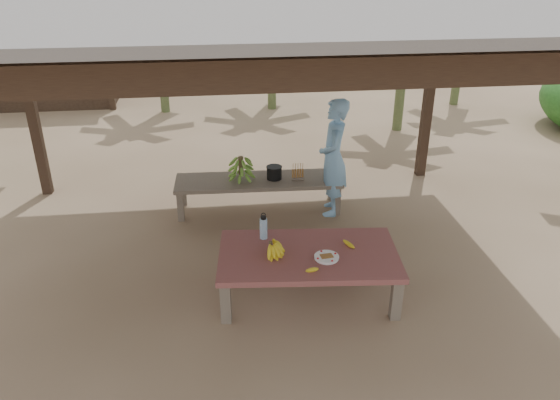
{
  "coord_description": "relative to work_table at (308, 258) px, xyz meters",
  "views": [
    {
      "loc": [
        -0.32,
        -5.24,
        3.38
      ],
      "look_at": [
        0.32,
        0.02,
        0.8
      ],
      "focal_mm": 35.0,
      "sensor_mm": 36.0,
      "label": 1
    }
  ],
  "objects": [
    {
      "name": "banana_plant_n",
      "position": [
        0.36,
        6.77,
        1.77
      ],
      "size": [
        1.8,
        1.8,
        2.68
      ],
      "color": "#596638",
      "rests_on": "ground"
    },
    {
      "name": "bench",
      "position": [
        -0.33,
        2.0,
        -0.04
      ],
      "size": [
        2.22,
        0.68,
        0.45
      ],
      "rotation": [
        0.0,
        0.0,
        -0.04
      ],
      "color": "brown",
      "rests_on": "ground"
    },
    {
      "name": "ripe_banana_bunch",
      "position": [
        -0.38,
        0.01,
        0.15
      ],
      "size": [
        0.34,
        0.33,
        0.16
      ],
      "primitive_type": null,
      "rotation": [
        0.0,
        0.0,
        -0.48
      ],
      "color": "yellow",
      "rests_on": "work_table"
    },
    {
      "name": "woman",
      "position": [
        0.63,
        1.83,
        0.35
      ],
      "size": [
        0.48,
        0.63,
        1.56
      ],
      "primitive_type": "imported",
      "rotation": [
        0.0,
        0.0,
        -1.77
      ],
      "color": "#6A9BC9",
      "rests_on": "ground"
    },
    {
      "name": "pavilion",
      "position": [
        -0.55,
        0.6,
        2.34
      ],
      "size": [
        6.6,
        5.6,
        2.95
      ],
      "color": "black",
      "rests_on": "ground"
    },
    {
      "name": "work_table",
      "position": [
        0.0,
        0.0,
        0.0
      ],
      "size": [
        1.88,
        1.16,
        0.5
      ],
      "rotation": [
        0.0,
        0.0,
        -0.09
      ],
      "color": "brown",
      "rests_on": "ground"
    },
    {
      "name": "green_banana_stalk",
      "position": [
        -0.56,
        2.01,
        0.19
      ],
      "size": [
        0.31,
        0.31,
        0.35
      ],
      "primitive_type": null,
      "rotation": [
        0.0,
        0.0,
        -0.04
      ],
      "color": "#598C2D",
      "rests_on": "bench"
    },
    {
      "name": "ground",
      "position": [
        -0.53,
        0.61,
        -0.43
      ],
      "size": [
        80.0,
        80.0,
        0.0
      ],
      "primitive_type": "plane",
      "color": "brown",
      "rests_on": "ground"
    },
    {
      "name": "plate",
      "position": [
        0.16,
        -0.13,
        0.08
      ],
      "size": [
        0.25,
        0.25,
        0.04
      ],
      "color": "white",
      "rests_on": "work_table"
    },
    {
      "name": "water_flask",
      "position": [
        -0.42,
        0.35,
        0.19
      ],
      "size": [
        0.08,
        0.08,
        0.3
      ],
      "color": "#3C83BD",
      "rests_on": "work_table"
    },
    {
      "name": "loose_banana_front",
      "position": [
        -0.02,
        -0.34,
        0.09
      ],
      "size": [
        0.15,
        0.09,
        0.04
      ],
      "primitive_type": "ellipsoid",
      "rotation": [
        0.0,
        0.0,
        1.88
      ],
      "color": "yellow",
      "rests_on": "work_table"
    },
    {
      "name": "cooking_pot",
      "position": [
        -0.12,
        2.0,
        0.1
      ],
      "size": [
        0.2,
        0.2,
        0.17
      ],
      "primitive_type": "cylinder",
      "color": "black",
      "rests_on": "bench"
    },
    {
      "name": "loose_banana_side",
      "position": [
        0.43,
        0.09,
        0.09
      ],
      "size": [
        0.12,
        0.17,
        0.04
      ],
      "primitive_type": "ellipsoid",
      "rotation": [
        0.0,
        0.0,
        0.48
      ],
      "color": "yellow",
      "rests_on": "work_table"
    },
    {
      "name": "skewer_rack",
      "position": [
        0.18,
        1.93,
        0.14
      ],
      "size": [
        0.18,
        0.09,
        0.24
      ],
      "primitive_type": null,
      "rotation": [
        0.0,
        0.0,
        -0.04
      ],
      "color": "#A57F47",
      "rests_on": "bench"
    },
    {
      "name": "hut",
      "position": [
        -5.03,
        8.61,
        0.67
      ],
      "size": [
        4.4,
        3.43,
        2.85
      ],
      "color": "black",
      "rests_on": "ground"
    }
  ]
}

